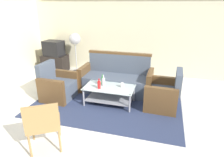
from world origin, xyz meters
TOP-DOWN VIEW (x-y plane):
  - ground_plane at (0.00, 0.00)m, footprint 14.00×14.00m
  - wall_back at (0.00, 3.05)m, footprint 6.52×0.19m
  - rug at (-0.06, 0.79)m, footprint 3.24×2.17m
  - couch at (-0.03, 1.48)m, footprint 1.80×0.75m
  - armchair_left at (-1.27, 0.73)m, footprint 0.72×0.78m
  - armchair_right at (1.15, 0.94)m, footprint 0.72×0.78m
  - coffee_table at (-0.01, 0.78)m, footprint 1.10×0.60m
  - bottle_red at (-0.21, 0.65)m, footprint 0.07×0.07m
  - bottle_green at (-0.21, 0.92)m, footprint 0.06×0.06m
  - bottle_clear at (-0.16, 0.81)m, footprint 0.07×0.07m
  - cup at (0.26, 0.84)m, footprint 0.08×0.08m
  - tv_stand at (-2.42, 2.55)m, footprint 0.80×0.50m
  - television at (-2.42, 2.55)m, footprint 0.65×0.51m
  - pedestal_fan at (-1.67, 2.60)m, footprint 0.36×0.36m
  - wicker_chair at (-0.53, -0.92)m, footprint 0.66×0.66m

SIDE VIEW (x-z plane):
  - ground_plane at x=0.00m, z-range 0.00..0.00m
  - rug at x=-0.06m, z-range 0.00..0.01m
  - tv_stand at x=-2.42m, z-range 0.00..0.52m
  - coffee_table at x=-0.01m, z-range 0.07..0.47m
  - armchair_left at x=-1.27m, z-range -0.14..0.71m
  - armchair_right at x=1.15m, z-range -0.14..0.71m
  - couch at x=-0.03m, z-range -0.16..0.80m
  - cup at x=0.26m, z-range 0.41..0.51m
  - bottle_green at x=-0.21m, z-range 0.38..0.60m
  - bottle_red at x=-0.21m, z-range 0.38..0.61m
  - wicker_chair at x=-0.53m, z-range 0.07..0.91m
  - bottle_clear at x=-0.16m, z-range 0.38..0.64m
  - television at x=-2.42m, z-range 0.52..1.00m
  - pedestal_fan at x=-1.67m, z-range 0.38..1.65m
  - wall_back at x=0.00m, z-range 0.08..2.88m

